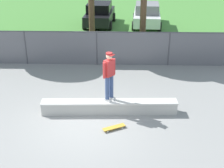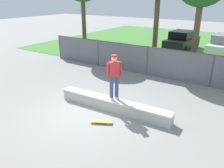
{
  "view_description": "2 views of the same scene",
  "coord_description": "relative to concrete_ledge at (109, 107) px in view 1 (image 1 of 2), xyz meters",
  "views": [
    {
      "loc": [
        1.2,
        -9.48,
        5.97
      ],
      "look_at": [
        0.9,
        0.81,
        1.19
      ],
      "focal_mm": 51.24,
      "sensor_mm": 36.0,
      "label": 1
    },
    {
      "loc": [
        5.33,
        -6.16,
        4.42
      ],
      "look_at": [
        0.59,
        1.06,
        1.05
      ],
      "focal_mm": 36.18,
      "sensor_mm": 36.0,
      "label": 2
    }
  ],
  "objects": [
    {
      "name": "chainlink_fence",
      "position": [
        -0.8,
        4.91,
        0.7
      ],
      "size": [
        14.45,
        0.07,
        1.73
      ],
      "color": "#4C4C51",
      "rests_on": "ground"
    },
    {
      "name": "car_black",
      "position": [
        -1.17,
        12.73,
        0.59
      ],
      "size": [
        2.24,
        4.31,
        1.66
      ],
      "color": "black",
      "rests_on": "ground"
    },
    {
      "name": "car_white",
      "position": [
        2.24,
        12.61,
        0.59
      ],
      "size": [
        2.24,
        4.31,
        1.66
      ],
      "color": "silver",
      "rests_on": "ground"
    },
    {
      "name": "grass_strip",
      "position": [
        -0.8,
        15.21,
        -0.24
      ],
      "size": [
        26.38,
        20.0,
        0.02
      ],
      "primitive_type": "cube",
      "color": "#478438",
      "rests_on": "ground"
    },
    {
      "name": "ground_plane",
      "position": [
        -0.8,
        -0.82,
        -0.25
      ],
      "size": [
        80.0,
        80.0,
        0.0
      ],
      "primitive_type": "plane",
      "color": "gray"
    },
    {
      "name": "concrete_ledge",
      "position": [
        0.0,
        0.0,
        0.0
      ],
      "size": [
        5.0,
        0.68,
        0.49
      ],
      "color": "#B7B5AD",
      "rests_on": "ground"
    },
    {
      "name": "skateboarder",
      "position": [
        -0.0,
        0.07,
        1.27
      ],
      "size": [
        0.44,
        0.48,
        1.84
      ],
      "color": "beige",
      "rests_on": "concrete_ledge"
    },
    {
      "name": "skateboard",
      "position": [
        0.2,
        -1.1,
        -0.18
      ],
      "size": [
        0.8,
        0.55,
        0.09
      ],
      "color": "gold",
      "rests_on": "ground"
    }
  ]
}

